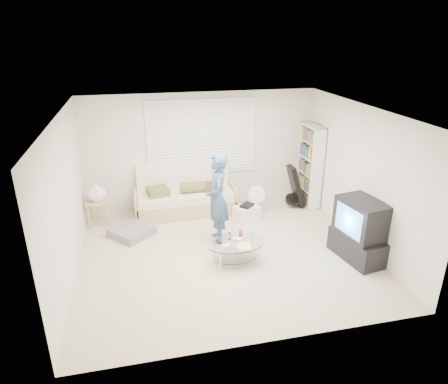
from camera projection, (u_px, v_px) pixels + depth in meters
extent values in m
plane|color=tan|center=(225.00, 253.00, 7.09)|extent=(5.00, 5.00, 0.00)
cube|color=silver|center=(202.00, 151.00, 8.65)|extent=(5.00, 0.02, 2.50)
cube|color=silver|center=(268.00, 257.00, 4.59)|extent=(5.00, 0.02, 2.50)
cube|color=silver|center=(66.00, 201.00, 6.11)|extent=(0.02, 4.50, 2.50)
cube|color=silver|center=(361.00, 176.00, 7.13)|extent=(0.02, 4.50, 2.50)
cube|color=white|center=(225.00, 112.00, 6.15)|extent=(5.00, 4.50, 0.02)
cube|color=white|center=(202.00, 137.00, 8.51)|extent=(2.32, 0.06, 1.62)
cube|color=black|center=(202.00, 138.00, 8.50)|extent=(2.20, 0.01, 1.50)
cube|color=silver|center=(202.00, 138.00, 8.48)|extent=(2.16, 0.04, 1.50)
cube|color=silver|center=(202.00, 138.00, 8.50)|extent=(2.32, 0.08, 1.62)
cube|color=tan|center=(186.00, 206.00, 8.59)|extent=(2.07, 0.83, 0.33)
cube|color=beige|center=(185.00, 195.00, 8.48)|extent=(1.99, 0.77, 0.17)
cube|color=beige|center=(183.00, 176.00, 8.68)|extent=(1.99, 0.23, 0.63)
cube|color=tan|center=(136.00, 205.00, 8.33)|extent=(0.06, 0.83, 0.58)
cube|color=tan|center=(232.00, 196.00, 8.76)|extent=(0.06, 0.83, 0.58)
cube|color=brown|center=(158.00, 191.00, 8.28)|extent=(0.49, 0.49, 0.14)
cylinder|color=brown|center=(193.00, 187.00, 8.38)|extent=(0.52, 0.23, 0.23)
cube|color=#412D20|center=(214.00, 187.00, 8.55)|extent=(0.43, 0.43, 0.12)
cube|color=slate|center=(132.00, 231.00, 7.69)|extent=(0.97, 0.97, 0.16)
cube|color=tan|center=(98.00, 201.00, 7.96)|extent=(0.46, 0.37, 0.04)
cube|color=tan|center=(89.00, 217.00, 7.89)|extent=(0.04, 0.04, 0.50)
cube|color=tan|center=(108.00, 215.00, 7.97)|extent=(0.04, 0.04, 0.50)
cube|color=tan|center=(90.00, 211.00, 8.14)|extent=(0.04, 0.04, 0.50)
cube|color=tan|center=(109.00, 209.00, 8.22)|extent=(0.04, 0.04, 0.50)
imported|color=white|center=(96.00, 191.00, 7.88)|extent=(0.37, 0.37, 0.39)
cube|color=white|center=(310.00, 166.00, 8.79)|extent=(0.28, 0.76, 1.80)
cube|color=black|center=(295.00, 186.00, 8.75)|extent=(0.38, 0.34, 0.94)
cylinder|color=black|center=(293.00, 199.00, 8.86)|extent=(0.34, 0.36, 0.19)
cylinder|color=white|center=(255.00, 212.00, 8.67)|extent=(0.25, 0.25, 0.03)
cylinder|color=white|center=(255.00, 205.00, 8.61)|extent=(0.03, 0.03, 0.32)
cylinder|color=white|center=(256.00, 194.00, 8.51)|extent=(0.39, 0.22, 0.37)
cylinder|color=white|center=(256.00, 194.00, 8.51)|extent=(0.11, 0.08, 0.10)
cube|color=white|center=(247.00, 213.00, 8.29)|extent=(0.58, 0.48, 0.30)
cube|color=black|center=(247.00, 205.00, 8.23)|extent=(0.34, 0.33, 0.05)
cube|color=black|center=(357.00, 246.00, 6.87)|extent=(0.69, 1.06, 0.44)
cube|color=black|center=(362.00, 218.00, 6.66)|extent=(0.68, 0.91, 0.64)
cube|color=#56A0E1|center=(349.00, 221.00, 6.57)|extent=(0.13, 0.63, 0.48)
ellipsoid|color=silver|center=(237.00, 243.00, 6.67)|extent=(1.06, 0.72, 0.02)
ellipsoid|color=silver|center=(236.00, 257.00, 6.77)|extent=(0.81, 0.55, 0.01)
cylinder|color=silver|center=(220.00, 263.00, 6.47)|extent=(0.03, 0.03, 0.35)
cylinder|color=silver|center=(260.00, 256.00, 6.67)|extent=(0.03, 0.03, 0.35)
cylinder|color=silver|center=(213.00, 251.00, 6.83)|extent=(0.03, 0.03, 0.35)
cylinder|color=silver|center=(251.00, 245.00, 7.02)|extent=(0.03, 0.03, 0.35)
cube|color=white|center=(227.00, 246.00, 6.54)|extent=(0.16, 0.13, 0.04)
cube|color=white|center=(237.00, 239.00, 6.76)|extent=(0.16, 0.14, 0.04)
cylinder|color=silver|center=(229.00, 236.00, 6.77)|extent=(0.06, 0.06, 0.11)
cylinder|color=#CD264D|center=(241.00, 234.00, 6.85)|extent=(0.06, 0.06, 0.12)
cube|color=black|center=(219.00, 242.00, 6.69)|extent=(0.08, 0.16, 0.02)
cube|color=white|center=(245.00, 247.00, 6.55)|extent=(0.23, 0.30, 0.01)
cube|color=#E6B46B|center=(243.00, 247.00, 6.52)|extent=(0.22, 0.27, 0.01)
imported|color=navy|center=(217.00, 199.00, 7.21)|extent=(0.50, 0.67, 1.70)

